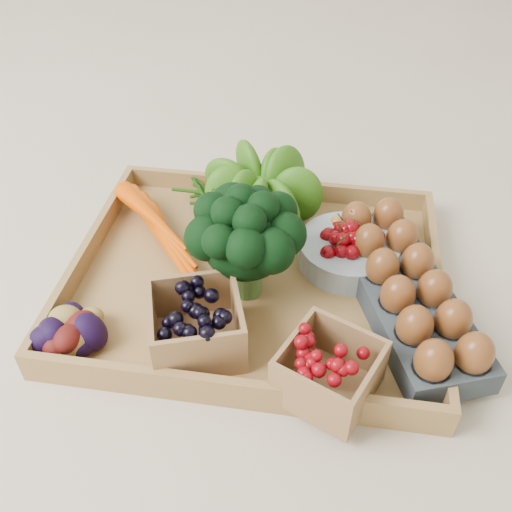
# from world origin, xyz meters

# --- Properties ---
(ground) EXTENTS (4.00, 4.00, 0.00)m
(ground) POSITION_xyz_m (0.00, 0.00, 0.00)
(ground) COLOR beige
(ground) RESTS_ON ground
(tray) EXTENTS (0.55, 0.45, 0.01)m
(tray) POSITION_xyz_m (0.00, 0.00, 0.01)
(tray) COLOR #A37B44
(tray) RESTS_ON ground
(carrots) EXTENTS (0.23, 0.16, 0.05)m
(carrots) POSITION_xyz_m (-0.17, 0.06, 0.04)
(carrots) COLOR #EB4D00
(carrots) RESTS_ON tray
(lettuce) EXTENTS (0.13, 0.13, 0.13)m
(lettuce) POSITION_xyz_m (-0.01, 0.15, 0.08)
(lettuce) COLOR #244F0C
(lettuce) RESTS_ON tray
(broccoli) EXTENTS (0.16, 0.16, 0.12)m
(broccoli) POSITION_xyz_m (-0.01, -0.03, 0.08)
(broccoli) COLOR black
(broccoli) RESTS_ON tray
(cherry_bowl) EXTENTS (0.16, 0.16, 0.04)m
(cherry_bowl) POSITION_xyz_m (0.14, 0.06, 0.04)
(cherry_bowl) COLOR #8C9EA5
(cherry_bowl) RESTS_ON tray
(egg_carton) EXTENTS (0.23, 0.36, 0.04)m
(egg_carton) POSITION_xyz_m (0.22, -0.02, 0.03)
(egg_carton) COLOR #353E43
(egg_carton) RESTS_ON tray
(potatoes) EXTENTS (0.12, 0.12, 0.07)m
(potatoes) POSITION_xyz_m (-0.23, -0.17, 0.05)
(potatoes) COLOR #3E0C0A
(potatoes) RESTS_ON tray
(punnet_blackberry) EXTENTS (0.15, 0.15, 0.08)m
(punnet_blackberry) POSITION_xyz_m (-0.06, -0.14, 0.06)
(punnet_blackberry) COLOR black
(punnet_blackberry) RESTS_ON tray
(punnet_raspberry) EXTENTS (0.14, 0.14, 0.08)m
(punnet_raspberry) POSITION_xyz_m (0.12, -0.19, 0.05)
(punnet_raspberry) COLOR #6F040B
(punnet_raspberry) RESTS_ON tray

